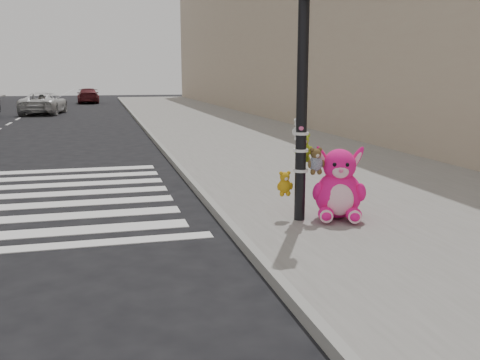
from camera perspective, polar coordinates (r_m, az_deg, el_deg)
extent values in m
plane|color=black|center=(5.96, -11.54, -11.53)|extent=(120.00, 120.00, 0.00)
cube|color=slate|center=(16.51, 4.02, 3.40)|extent=(7.00, 80.00, 0.14)
cube|color=gray|center=(15.77, -7.97, 2.95)|extent=(0.12, 80.00, 0.15)
cube|color=tan|center=(27.81, 8.55, 16.60)|extent=(5.00, 60.00, 10.00)
cylinder|color=black|center=(7.84, 6.66, 10.06)|extent=(0.16, 0.16, 4.00)
cylinder|color=white|center=(7.96, 6.46, 1.02)|extent=(0.22, 0.22, 0.04)
cylinder|color=white|center=(7.91, 6.50, 3.16)|extent=(0.22, 0.22, 0.04)
cylinder|color=white|center=(7.88, 6.54, 4.96)|extent=(0.22, 0.22, 0.04)
ellipsoid|color=#FE1584|center=(7.95, 9.13, -3.83)|extent=(0.35, 0.44, 0.20)
ellipsoid|color=#FE1584|center=(7.99, 12.04, -3.87)|extent=(0.35, 0.44, 0.20)
ellipsoid|color=#FE1584|center=(8.21, 10.45, -1.55)|extent=(0.88, 0.82, 0.72)
ellipsoid|color=#F9BFD1|center=(7.98, 10.60, -2.09)|extent=(0.42, 0.27, 0.47)
sphere|color=#FE1584|center=(8.13, 10.56, 1.55)|extent=(0.63, 0.63, 0.50)
ellipsoid|color=#FE1584|center=(8.12, 8.98, 2.07)|extent=(0.36, 0.21, 0.50)
ellipsoid|color=#FE1584|center=(8.17, 12.14, 2.01)|extent=(0.36, 0.21, 0.50)
imported|color=silver|center=(34.34, -20.21, 7.69)|extent=(2.64, 4.82, 1.28)
imported|color=#5B1A1F|center=(46.91, -15.90, 8.64)|extent=(1.86, 4.29, 1.23)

